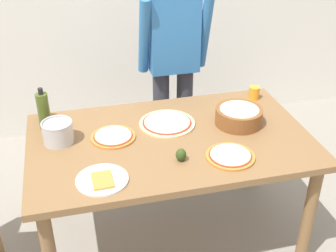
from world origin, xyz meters
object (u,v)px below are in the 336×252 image
object	(u,v)px
plate_with_slice	(102,180)
pizza_second_cooked	(230,156)
dining_table	(170,151)
cup_orange	(254,93)
avocado	(182,155)
pizza_cooked_on_tray	(113,136)
person_cook	(173,58)
pizza_raw_on_board	(167,123)
olive_oil_bottle	(44,111)
popcorn_bowl	(239,115)
steel_pot	(58,132)
cup_small_brown	(44,112)

from	to	relation	value
plate_with_slice	pizza_second_cooked	bearing A→B (deg)	3.59
dining_table	cup_orange	bearing A→B (deg)	27.82
cup_orange	avocado	xyz separation A→B (m)	(-0.66, -0.58, -0.01)
pizza_cooked_on_tray	pizza_second_cooked	bearing A→B (deg)	-30.95
person_cook	cup_orange	bearing A→B (deg)	-41.98
pizza_raw_on_board	cup_orange	distance (m)	0.68
pizza_second_cooked	olive_oil_bottle	xyz separation A→B (m)	(-0.95, 0.56, 0.10)
pizza_cooked_on_tray	plate_with_slice	distance (m)	0.40
person_cook	plate_with_slice	bearing A→B (deg)	-120.81
cup_orange	plate_with_slice	bearing A→B (deg)	-148.68
pizza_second_cooked	popcorn_bowl	distance (m)	0.38
pizza_second_cooked	olive_oil_bottle	distance (m)	1.11
pizza_cooked_on_tray	cup_orange	xyz separation A→B (m)	(0.98, 0.27, 0.03)
pizza_second_cooked	olive_oil_bottle	bearing A→B (deg)	149.43
steel_pot	avocado	size ratio (longest dim) A/B	2.48
pizza_raw_on_board	plate_with_slice	world-z (taller)	plate_with_slice
pizza_raw_on_board	olive_oil_bottle	xyz separation A→B (m)	(-0.71, 0.14, 0.10)
popcorn_bowl	avocado	distance (m)	0.52
olive_oil_bottle	cup_orange	world-z (taller)	olive_oil_bottle
pizza_cooked_on_tray	steel_pot	xyz separation A→B (m)	(-0.30, 0.03, 0.06)
pizza_second_cooked	cup_orange	xyz separation A→B (m)	(0.40, 0.62, 0.03)
olive_oil_bottle	avocado	bearing A→B (deg)	-37.18
olive_oil_bottle	popcorn_bowl	bearing A→B (deg)	-11.68
pizza_raw_on_board	plate_with_slice	xyz separation A→B (m)	(-0.44, -0.46, -0.00)
pizza_raw_on_board	cup_small_brown	size ratio (longest dim) A/B	3.94
pizza_raw_on_board	plate_with_slice	distance (m)	0.64
olive_oil_bottle	steel_pot	bearing A→B (deg)	-69.29
pizza_second_cooked	person_cook	bearing A→B (deg)	92.69
olive_oil_bottle	cup_orange	distance (m)	1.35
person_cook	popcorn_bowl	size ratio (longest dim) A/B	5.79
pizza_cooked_on_tray	olive_oil_bottle	bearing A→B (deg)	150.02
popcorn_bowl	avocado	world-z (taller)	popcorn_bowl
pizza_cooked_on_tray	cup_orange	size ratio (longest dim) A/B	3.00
dining_table	person_cook	size ratio (longest dim) A/B	0.99
cup_orange	cup_small_brown	world-z (taller)	same
person_cook	pizza_cooked_on_tray	world-z (taller)	person_cook
cup_orange	avocado	size ratio (longest dim) A/B	1.21
pizza_cooked_on_tray	avocado	world-z (taller)	avocado
avocado	popcorn_bowl	bearing A→B (deg)	33.87
plate_with_slice	olive_oil_bottle	size ratio (longest dim) A/B	1.02
pizza_raw_on_board	pizza_second_cooked	distance (m)	0.49
popcorn_bowl	cup_small_brown	xyz separation A→B (m)	(-1.13, 0.35, -0.02)
dining_table	steel_pot	world-z (taller)	steel_pot
pizza_raw_on_board	avocado	bearing A→B (deg)	-92.30
pizza_second_cooked	popcorn_bowl	bearing A→B (deg)	61.74
pizza_raw_on_board	steel_pot	world-z (taller)	steel_pot
pizza_raw_on_board	popcorn_bowl	bearing A→B (deg)	-12.65
pizza_raw_on_board	plate_with_slice	bearing A→B (deg)	-133.61
pizza_second_cooked	pizza_cooked_on_tray	bearing A→B (deg)	149.05
pizza_second_cooked	plate_with_slice	xyz separation A→B (m)	(-0.68, -0.04, -0.00)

